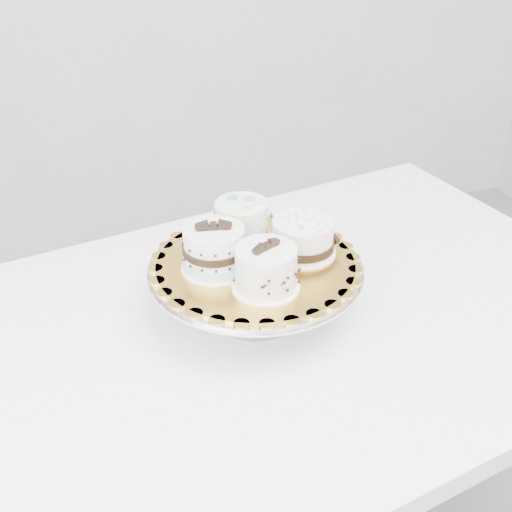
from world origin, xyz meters
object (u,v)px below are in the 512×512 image
object	(u,v)px
cake_board	(255,263)
cake_swirl	(266,270)
cake_banded	(214,250)
table	(289,348)
cake_ribbon	(303,238)
cake_stand	(256,280)
cake_dots	(242,220)

from	to	relation	value
cake_board	cake_swirl	bearing A→B (deg)	-96.44
cake_board	cake_banded	distance (m)	0.08
table	cake_ribbon	xyz separation A→B (m)	(0.03, 0.02, 0.21)
table	cake_stand	xyz separation A→B (m)	(-0.06, 0.02, 0.15)
table	cake_ribbon	world-z (taller)	cake_ribbon
cake_board	cake_dots	world-z (taller)	cake_dots
cake_ribbon	cake_dots	bearing A→B (deg)	121.66
cake_dots	cake_ribbon	world-z (taller)	cake_dots
cake_board	cake_swirl	size ratio (longest dim) A/B	2.63
cake_board	cake_swirl	distance (m)	0.08
cake_dots	cake_stand	bearing A→B (deg)	-111.56
cake_stand	cake_board	distance (m)	0.03
table	cake_banded	world-z (taller)	cake_banded
cake_ribbon	table	bearing A→B (deg)	-154.55
cake_swirl	cake_ribbon	bearing A→B (deg)	15.48
cake_stand	cake_ribbon	bearing A→B (deg)	2.89
cake_board	cake_dots	distance (m)	0.09
cake_stand	cake_banded	xyz separation A→B (m)	(-0.07, 0.00, 0.07)
cake_banded	cake_ribbon	world-z (taller)	cake_banded
cake_banded	cake_ribbon	size ratio (longest dim) A/B	0.94
cake_stand	cake_banded	world-z (taller)	cake_banded
cake_board	cake_banded	bearing A→B (deg)	176.13
cake_board	cake_banded	world-z (taller)	cake_banded
cake_swirl	table	bearing A→B (deg)	15.38
cake_board	cake_stand	bearing A→B (deg)	0.00
table	cake_stand	world-z (taller)	cake_stand
cake_banded	cake_dots	size ratio (longest dim) A/B	0.99
cake_stand	cake_ribbon	size ratio (longest dim) A/B	2.88
cake_swirl	cake_ribbon	distance (m)	0.12
cake_dots	cake_banded	bearing A→B (deg)	-151.73
cake_swirl	cake_dots	bearing A→B (deg)	61.16
cake_swirl	cake_dots	distance (m)	0.16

